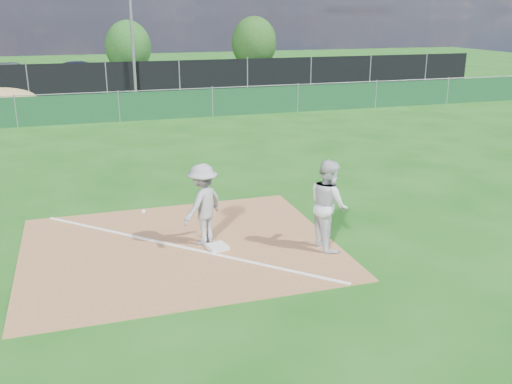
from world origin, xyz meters
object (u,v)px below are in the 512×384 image
Objects in this scene: play_at_first at (203,204)px; car_right at (207,71)px; light_pole at (131,19)px; car_left at (14,74)px; tree_mid at (128,47)px; runner at (328,205)px; car_mid at (83,75)px; tree_right at (254,43)px; first_base at (217,247)px.

car_right is at bearing 77.00° from play_at_first.
light_pole is 1.80× the size of car_right.
tree_mid is at bearing -73.63° from car_left.
car_mid is at bearing 7.53° from runner.
tree_right is (9.53, 0.32, 0.12)m from tree_mid.
tree_right is at bearing 71.44° from first_base.
first_base is 0.21× the size of runner.
car_right is at bearing -8.85° from runner.
car_left is (-5.80, 27.63, 0.75)m from first_base.
light_pole reaches higher than car_left.
light_pole is at bearing -135.49° from car_mid.
tree_right is at bearing -49.64° from car_mid.
first_base is at bearing 173.85° from car_left.
car_left reaches higher than first_base.
runner is at bearing -158.31° from car_mid.
tree_mid is (0.72, 10.64, -2.02)m from light_pole.
light_pole is 8.27m from car_right.
runner is at bearing -86.79° from light_pole.
first_base is 0.08× the size of car_left.
car_mid is 1.03× the size of car_right.
car_left is 1.15× the size of tree_right.
light_pole is 1.70× the size of car_left.
car_mid is (-2.65, 4.40, -3.24)m from light_pole.
play_at_first is 26.09m from car_mid.
first_base is 0.20× the size of play_at_first.
car_mid is at bearing 93.62° from play_at_first.
tree_right reaches higher than car_left.
runner is (2.27, -0.91, 0.06)m from play_at_first.
first_base is at bearing -92.15° from light_pole.
runner reaches higher than play_at_first.
tree_mid reaches higher than car_left.
first_base is 0.08× the size of car_mid.
car_mid is at bearing 93.96° from first_base.
runner is 0.39× the size of car_mid.
car_left reaches higher than car_right.
tree_mid is 0.94× the size of tree_right.
tree_right is (11.25, 32.60, 1.27)m from play_at_first.
car_left is 1.03× the size of car_mid.
light_pole is 22.80m from runner.
tree_mid is at bearing 87.29° from first_base.
car_right is at bearing 46.06° from light_pole.
car_left is at bearing -162.43° from tree_right.
car_left is (-5.62, 27.25, -0.02)m from play_at_first.
tree_mid reaches higher than car_mid.
runner is 0.46× the size of tree_mid.
light_pole reaches higher than first_base.
runner is at bearing -89.06° from tree_mid.
runner is (1.27, -22.55, -3.11)m from light_pole.
car_mid is 7.97m from car_right.
play_at_first reaches higher than car_right.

